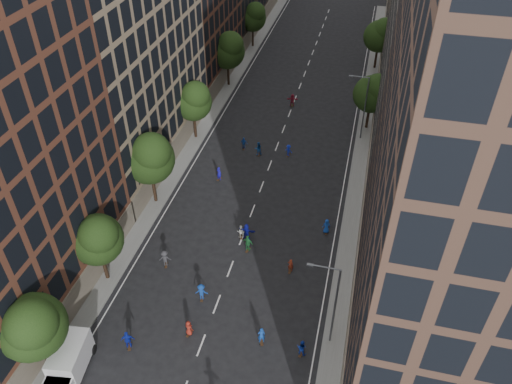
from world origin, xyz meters
TOP-DOWN VIEW (x-y plane):
  - ground at (0.00, 40.00)m, footprint 240.00×240.00m
  - sidewalk_left at (-12.00, 47.50)m, footprint 4.00×105.00m
  - sidewalk_right at (12.00, 47.50)m, footprint 4.00×105.00m
  - bldg_left_b at (-19.00, 35.00)m, footprint 14.00×26.00m
  - bldg_right_a at (19.00, 15.00)m, footprint 14.00×30.00m
  - bldg_right_b at (19.00, 44.00)m, footprint 14.00×28.00m
  - tree_left_0 at (-11.01, 3.85)m, footprint 5.20×5.20m
  - tree_left_1 at (-11.02, 13.86)m, footprint 4.80×4.80m
  - tree_left_2 at (-10.99, 25.83)m, footprint 5.60×5.60m
  - tree_left_3 at (-11.02, 39.85)m, footprint 5.00×5.00m
  - tree_left_4 at (-11.00, 55.84)m, footprint 5.40×5.40m
  - tree_left_5 at (-11.02, 71.86)m, footprint 4.80×4.80m
  - tree_right_a at (11.38, 47.85)m, footprint 5.00×5.00m
  - tree_right_b at (11.39, 67.85)m, footprint 5.20×5.20m
  - streetlamp_near at (10.37, 12.00)m, footprint 2.64×0.22m
  - streetlamp_far at (10.37, 45.00)m, footprint 2.64×0.22m
  - cargo_van at (-9.32, 3.99)m, footprint 3.17×5.55m
  - skater_1 at (4.92, 10.53)m, footprint 0.77×0.65m
  - skater_2 at (8.43, 10.22)m, footprint 0.91×0.77m
  - skater_3 at (-1.51, 13.79)m, footprint 1.26×0.85m
  - skater_4 at (-5.85, 7.40)m, footprint 1.24×0.84m
  - skater_6 at (-1.34, 9.84)m, footprint 0.89×0.70m
  - skater_7 at (5.82, 19.12)m, footprint 0.59×0.42m
  - skater_8 at (-0.17, 22.59)m, footprint 0.93×0.84m
  - skater_9 at (-6.34, 16.92)m, footprint 1.35×0.99m
  - skater_10 at (1.07, 20.88)m, footprint 1.22×0.74m
  - skater_11 at (0.49, 22.52)m, footprint 1.80×0.72m
  - skater_12 at (8.50, 25.45)m, footprint 0.95×0.74m
  - skater_13 at (-5.33, 31.69)m, footprint 0.76×0.64m
  - skater_14 at (-1.97, 37.95)m, footprint 1.11×1.00m
  - skater_15 at (1.88, 38.67)m, footprint 1.16×0.89m
  - skater_16 at (-4.13, 38.93)m, footprint 0.93×0.39m
  - skater_17 at (-0.05, 51.73)m, footprint 1.79×0.80m

SIDE VIEW (x-z plane):
  - ground at x=0.00m, z-range 0.00..0.00m
  - sidewalk_left at x=-12.00m, z-range 0.00..0.15m
  - sidewalk_right at x=12.00m, z-range 0.00..0.15m
  - skater_7 at x=5.82m, z-range 0.00..1.55m
  - skater_8 at x=-0.17m, z-range 0.00..1.56m
  - skater_15 at x=1.88m, z-range 0.00..1.58m
  - skater_16 at x=-4.13m, z-range 0.00..1.59m
  - skater_6 at x=-1.34m, z-range 0.00..1.60m
  - skater_2 at x=8.43m, z-range 0.00..1.65m
  - skater_12 at x=8.50m, z-range 0.00..1.72m
  - skater_13 at x=-5.33m, z-range 0.00..1.77m
  - skater_1 at x=4.92m, z-range 0.00..1.80m
  - skater_3 at x=-1.51m, z-range 0.00..1.81m
  - skater_14 at x=-1.97m, z-range 0.00..1.85m
  - skater_9 at x=-6.34m, z-range 0.00..1.87m
  - skater_17 at x=-0.05m, z-range 0.00..1.87m
  - skater_11 at x=0.49m, z-range 0.00..1.89m
  - skater_10 at x=1.07m, z-range 0.00..1.94m
  - skater_4 at x=-5.85m, z-range 0.00..1.95m
  - cargo_van at x=-9.32m, z-range 0.07..2.88m
  - streetlamp_near at x=10.37m, z-range 0.64..9.70m
  - streetlamp_far at x=10.37m, z-range 0.64..9.70m
  - tree_left_1 at x=-11.02m, z-range 1.45..9.66m
  - tree_right_a at x=11.38m, z-range 1.43..9.83m
  - tree_left_5 at x=-11.02m, z-range 1.51..9.84m
  - tree_left_3 at x=-11.02m, z-range 1.53..10.11m
  - tree_left_0 at x=-11.01m, z-range 1.54..10.37m
  - tree_right_b at x=11.39m, z-range 1.54..10.37m
  - tree_left_4 at x=-11.00m, z-range 1.56..10.63m
  - tree_left_2 at x=-10.99m, z-range 1.63..11.08m
  - bldg_right_b at x=19.00m, z-range 0.00..33.00m
  - bldg_left_b at x=-19.00m, z-range 0.00..34.00m
  - bldg_right_a at x=19.00m, z-range 0.00..36.00m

